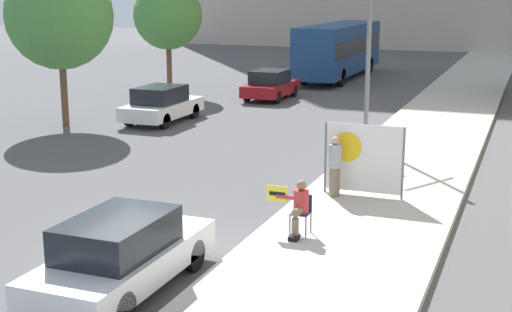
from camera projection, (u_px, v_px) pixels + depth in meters
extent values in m
plane|color=#4F4F51|center=(150.00, 254.00, 15.16)|extent=(160.00, 160.00, 0.00)
cube|color=#B7B2A8|center=(431.00, 133.00, 27.38)|extent=(4.08, 90.00, 0.18)
cylinder|color=#474C56|center=(290.00, 225.00, 15.72)|extent=(0.03, 0.03, 0.47)
cylinder|color=#474C56|center=(306.00, 227.00, 15.58)|extent=(0.03, 0.03, 0.47)
cylinder|color=#474C56|center=(295.00, 220.00, 16.05)|extent=(0.03, 0.03, 0.47)
cylinder|color=#474C56|center=(311.00, 222.00, 15.92)|extent=(0.03, 0.03, 0.47)
cube|color=navy|center=(301.00, 213.00, 15.76)|extent=(0.40, 0.40, 0.02)
cube|color=navy|center=(303.00, 202.00, 15.89)|extent=(0.40, 0.02, 0.38)
cylinder|color=#756651|center=(298.00, 211.00, 15.59)|extent=(0.18, 0.42, 0.18)
cylinder|color=#756651|center=(295.00, 229.00, 15.48)|extent=(0.16, 0.16, 0.47)
cube|color=black|center=(294.00, 238.00, 15.47)|extent=(0.20, 0.28, 0.10)
cylinder|color=#B23333|center=(301.00, 201.00, 15.73)|extent=(0.34, 0.34, 0.52)
sphere|color=#936B4C|center=(301.00, 185.00, 15.64)|extent=(0.22, 0.22, 0.22)
cylinder|color=#B23333|center=(286.00, 197.00, 15.75)|extent=(0.45, 0.09, 0.09)
cube|color=yellow|center=(277.00, 194.00, 15.81)|extent=(0.50, 0.02, 0.37)
cube|color=black|center=(277.00, 194.00, 15.80)|extent=(0.38, 0.01, 0.09)
cylinder|color=#756651|center=(335.00, 182.00, 18.69)|extent=(0.28, 0.28, 0.78)
cylinder|color=#9E9EA3|center=(335.00, 156.00, 18.53)|extent=(0.34, 0.34, 0.62)
sphere|color=tan|center=(336.00, 140.00, 18.43)|extent=(0.20, 0.20, 0.20)
cylinder|color=slate|center=(326.00, 157.00, 19.00)|extent=(0.06, 0.06, 1.91)
cylinder|color=slate|center=(403.00, 164.00, 18.26)|extent=(0.06, 0.06, 1.91)
cube|color=white|center=(364.00, 158.00, 18.62)|extent=(2.06, 0.02, 1.81)
cylinder|color=yellow|center=(347.00, 147.00, 18.70)|extent=(0.79, 0.01, 0.79)
cylinder|color=slate|center=(368.00, 57.00, 24.38)|extent=(0.16, 0.16, 6.08)
cube|color=white|center=(124.00, 262.00, 13.20)|extent=(1.74, 4.33, 0.56)
cube|color=black|center=(117.00, 234.00, 12.91)|extent=(1.50, 2.25, 0.65)
cylinder|color=black|center=(127.00, 245.00, 14.74)|extent=(0.22, 0.64, 0.64)
cylinder|color=black|center=(193.00, 255.00, 14.20)|extent=(0.22, 0.64, 0.64)
cylinder|color=black|center=(45.00, 296.00, 12.31)|extent=(0.22, 0.64, 0.64)
cylinder|color=black|center=(121.00, 310.00, 11.77)|extent=(0.22, 0.64, 0.64)
cube|color=white|center=(162.00, 109.00, 30.12)|extent=(1.86, 4.28, 0.59)
cube|color=black|center=(160.00, 94.00, 29.82)|extent=(1.60, 2.23, 0.68)
cylinder|color=black|center=(161.00, 109.00, 31.67)|extent=(0.22, 0.64, 0.64)
cylinder|color=black|center=(194.00, 111.00, 31.09)|extent=(0.22, 0.64, 0.64)
cylinder|color=black|center=(129.00, 118.00, 29.27)|extent=(0.22, 0.64, 0.64)
cylinder|color=black|center=(165.00, 121.00, 28.68)|extent=(0.22, 0.64, 0.64)
cube|color=maroon|center=(271.00, 88.00, 36.44)|extent=(1.81, 4.12, 0.57)
cube|color=black|center=(270.00, 77.00, 36.15)|extent=(1.56, 2.14, 0.66)
cylinder|color=black|center=(265.00, 89.00, 37.93)|extent=(0.22, 0.64, 0.64)
cylinder|color=black|center=(294.00, 90.00, 37.36)|extent=(0.22, 0.64, 0.64)
cylinder|color=black|center=(247.00, 95.00, 35.62)|extent=(0.22, 0.64, 0.64)
cylinder|color=black|center=(277.00, 97.00, 35.05)|extent=(0.22, 0.64, 0.64)
cube|color=navy|center=(340.00, 48.00, 44.68)|extent=(2.55, 11.81, 2.94)
cube|color=black|center=(340.00, 45.00, 44.63)|extent=(2.57, 11.22, 0.95)
cylinder|color=black|center=(337.00, 64.00, 48.71)|extent=(0.30, 1.04, 1.04)
cylinder|color=black|center=(369.00, 65.00, 47.91)|extent=(0.30, 1.04, 1.04)
cylinder|color=black|center=(304.00, 76.00, 42.08)|extent=(0.30, 1.04, 1.04)
cylinder|color=black|center=(341.00, 77.00, 41.27)|extent=(0.30, 1.04, 1.04)
cylinder|color=brown|center=(64.00, 90.00, 29.13)|extent=(0.28, 0.28, 2.96)
sphere|color=#47843D|center=(59.00, 16.00, 28.45)|extent=(4.29, 4.29, 4.29)
cylinder|color=brown|center=(169.00, 67.00, 37.99)|extent=(0.28, 0.28, 2.92)
sphere|color=#47843D|center=(168.00, 15.00, 37.37)|extent=(3.62, 3.62, 3.62)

